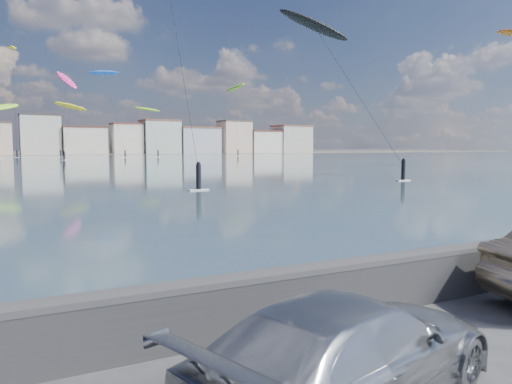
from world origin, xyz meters
TOP-DOWN VIEW (x-y plane):
  - bay_water at (0.00, 91.50)m, footprint 500.00×177.00m
  - far_shore_strip at (0.00, 200.00)m, footprint 500.00×60.00m
  - seawall at (0.00, 2.70)m, footprint 400.00×0.36m
  - far_buildings at (1.31, 186.00)m, footprint 240.79×13.26m
  - car_silver at (0.27, 0.23)m, footprint 4.96×3.18m
  - kitesurfer_0 at (13.34, 124.09)m, footprint 8.24×15.99m
  - kitesurfer_1 at (2.24, 151.29)m, footprint 2.59×12.59m
  - kitesurfer_2 at (16.27, 153.86)m, footprint 8.03×19.18m
  - kitesurfer_6 at (63.24, 136.93)m, footprint 5.35×13.14m
  - kitesurfer_8 at (35.86, 137.99)m, footprint 7.74×13.35m
  - kitesurfer_10 at (23.87, 135.92)m, footprint 8.61×9.96m
  - kitesurfer_12 at (-1.19, 138.81)m, footprint 9.76×17.25m
  - kitesurfer_13 at (27.84, 41.63)m, footprint 7.61×16.67m

SIDE VIEW (x-z plane):
  - bay_water at x=0.00m, z-range 0.01..0.01m
  - far_shore_strip at x=0.00m, z-range 0.01..0.01m
  - seawall at x=0.00m, z-range 0.04..1.12m
  - car_silver at x=0.27m, z-range 0.00..1.34m
  - far_buildings at x=1.31m, z-range -1.27..13.33m
  - kitesurfer_0 at x=13.34m, z-range 5.32..19.36m
  - kitesurfer_12 at x=-1.19m, z-range 5.36..20.17m
  - kitesurfer_8 at x=35.86m, z-range 5.96..20.59m
  - kitesurfer_13 at x=27.84m, z-range 6.65..24.98m
  - kitesurfer_6 at x=63.24m, z-range 9.44..32.11m
  - kitesurfer_2 at x=16.27m, z-range 9.28..35.18m
  - kitesurfer_10 at x=23.87m, z-range 10.47..34.18m
  - kitesurfer_1 at x=2.24m, z-range 13.90..44.98m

